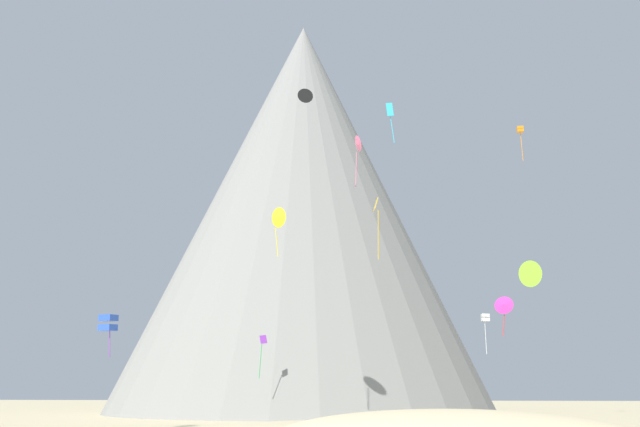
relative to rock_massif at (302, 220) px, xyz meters
The scene contains 12 objects.
rock_massif is the anchor object (origin of this frame).
kite_blue_low 54.41m from the rock_massif, 101.38° to the right, with size 1.47×1.49×3.66m.
kite_white_low 34.94m from the rock_massif, 28.67° to the right, with size 1.10×1.09×5.20m.
kite_orange_high 38.24m from the rock_massif, 32.99° to the right, with size 0.81×0.80×4.76m.
kite_yellow_mid 42.11m from the rock_massif, 85.12° to the right, with size 1.90×1.58×5.14m.
kite_rainbow_high 42.23m from the rock_massif, 74.05° to the right, with size 1.19×1.81×5.55m.
kite_black_high 48.54m from the rock_massif, 81.45° to the right, with size 1.48×0.71×1.48m.
kite_violet_low 37.62m from the rock_massif, 89.95° to the right, with size 0.88×0.52×4.76m.
kite_magenta_low 46.27m from the rock_massif, 52.00° to the right, with size 2.13×1.42×4.25m.
kite_gold_mid 51.03m from the rock_massif, 74.07° to the right, with size 0.56×1.17×5.52m.
kite_cyan_high 43.82m from the rock_massif, 69.89° to the right, with size 0.81×0.36×4.49m.
kite_lime_low 59.69m from the rock_massif, 62.81° to the right, with size 1.88×1.75×2.14m.
Camera 1 is at (11.09, -34.88, 3.32)m, focal length 38.47 mm.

